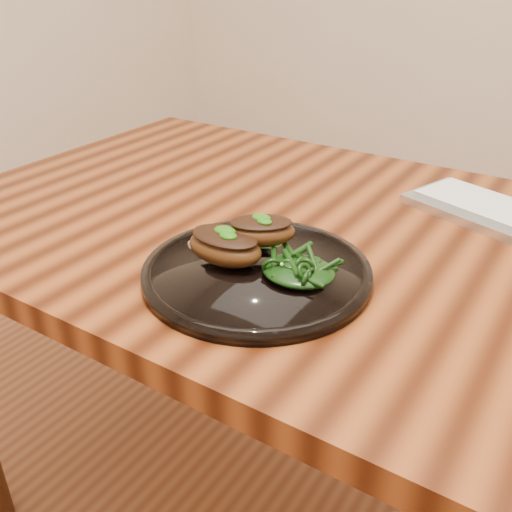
# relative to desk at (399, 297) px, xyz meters

# --- Properties ---
(desk) EXTENTS (1.60, 0.80, 0.75)m
(desk) POSITION_rel_desk_xyz_m (0.00, 0.00, 0.00)
(desk) COLOR #381407
(desk) RESTS_ON ground
(plate) EXTENTS (0.31, 0.31, 0.02)m
(plate) POSITION_rel_desk_xyz_m (-0.14, -0.19, 0.09)
(plate) COLOR black
(plate) RESTS_ON desk
(lamb_chop_front) EXTENTS (0.12, 0.08, 0.05)m
(lamb_chop_front) POSITION_rel_desk_xyz_m (-0.19, -0.20, 0.12)
(lamb_chop_front) COLOR #47240D
(lamb_chop_front) RESTS_ON plate
(lamb_chop_back) EXTENTS (0.11, 0.10, 0.04)m
(lamb_chop_back) POSITION_rel_desk_xyz_m (-0.16, -0.16, 0.14)
(lamb_chop_back) COLOR #47240D
(lamb_chop_back) RESTS_ON plate
(herb_smear) EXTENTS (0.07, 0.05, 0.00)m
(herb_smear) POSITION_rel_desk_xyz_m (-0.18, -0.12, 0.10)
(herb_smear) COLOR #134C08
(herb_smear) RESTS_ON plate
(greens_heap) EXTENTS (0.10, 0.09, 0.04)m
(greens_heap) POSITION_rel_desk_xyz_m (-0.08, -0.18, 0.12)
(greens_heap) COLOR black
(greens_heap) RESTS_ON plate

